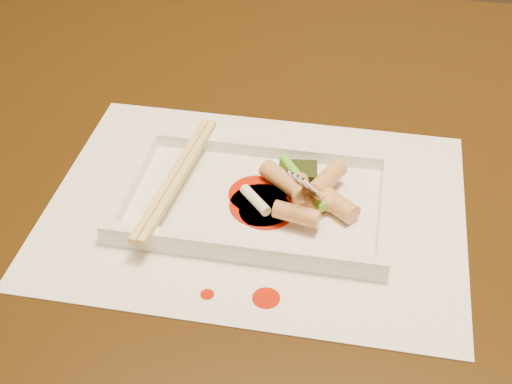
% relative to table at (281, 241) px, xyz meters
% --- Properties ---
extents(table, '(1.40, 0.90, 0.75)m').
position_rel_table_xyz_m(table, '(0.00, 0.00, 0.00)').
color(table, black).
rests_on(table, ground).
extents(placemat, '(0.40, 0.30, 0.00)m').
position_rel_table_xyz_m(placemat, '(-0.02, -0.06, 0.10)').
color(placemat, white).
rests_on(placemat, table).
extents(sauce_splatter_a, '(0.02, 0.02, 0.00)m').
position_rel_table_xyz_m(sauce_splatter_a, '(0.01, -0.18, 0.10)').
color(sauce_splatter_a, '#B61D05').
rests_on(sauce_splatter_a, placemat).
extents(sauce_splatter_b, '(0.01, 0.01, 0.00)m').
position_rel_table_xyz_m(sauce_splatter_b, '(-0.04, -0.18, 0.10)').
color(sauce_splatter_b, '#B61D05').
rests_on(sauce_splatter_b, placemat).
extents(plate_base, '(0.26, 0.16, 0.01)m').
position_rel_table_xyz_m(plate_base, '(-0.02, -0.06, 0.11)').
color(plate_base, white).
rests_on(plate_base, placemat).
extents(plate_rim_far, '(0.26, 0.01, 0.01)m').
position_rel_table_xyz_m(plate_rim_far, '(-0.02, 0.01, 0.12)').
color(plate_rim_far, white).
rests_on(plate_rim_far, plate_base).
extents(plate_rim_near, '(0.26, 0.01, 0.01)m').
position_rel_table_xyz_m(plate_rim_near, '(-0.02, -0.14, 0.12)').
color(plate_rim_near, white).
rests_on(plate_rim_near, plate_base).
extents(plate_rim_left, '(0.01, 0.14, 0.01)m').
position_rel_table_xyz_m(plate_rim_left, '(-0.14, -0.06, 0.12)').
color(plate_rim_left, white).
rests_on(plate_rim_left, plate_base).
extents(plate_rim_right, '(0.01, 0.14, 0.01)m').
position_rel_table_xyz_m(plate_rim_right, '(0.11, -0.06, 0.12)').
color(plate_rim_right, white).
rests_on(plate_rim_right, plate_base).
extents(veg_piece, '(0.04, 0.03, 0.01)m').
position_rel_table_xyz_m(veg_piece, '(0.02, -0.02, 0.12)').
color(veg_piece, black).
rests_on(veg_piece, plate_base).
extents(scallion_white, '(0.03, 0.04, 0.01)m').
position_rel_table_xyz_m(scallion_white, '(-0.02, -0.08, 0.12)').
color(scallion_white, '#EAEACC').
rests_on(scallion_white, plate_base).
extents(scallion_green, '(0.06, 0.07, 0.01)m').
position_rel_table_xyz_m(scallion_green, '(0.02, -0.04, 0.12)').
color(scallion_green, '#4AAD1B').
rests_on(scallion_green, plate_base).
extents(chopstick_a, '(0.03, 0.19, 0.01)m').
position_rel_table_xyz_m(chopstick_a, '(-0.10, -0.06, 0.13)').
color(chopstick_a, '#E3C671').
rests_on(chopstick_a, plate_rim_near).
extents(chopstick_b, '(0.03, 0.19, 0.01)m').
position_rel_table_xyz_m(chopstick_b, '(-0.09, -0.06, 0.13)').
color(chopstick_b, '#E3C671').
rests_on(chopstick_b, plate_rim_near).
extents(fork, '(0.09, 0.10, 0.14)m').
position_rel_table_xyz_m(fork, '(0.05, -0.04, 0.18)').
color(fork, silver).
rests_on(fork, plate_base).
extents(sauce_blob_0, '(0.06, 0.06, 0.00)m').
position_rel_table_xyz_m(sauce_blob_0, '(-0.01, -0.07, 0.11)').
color(sauce_blob_0, '#B61D05').
rests_on(sauce_blob_0, plate_base).
extents(sauce_blob_1, '(0.06, 0.06, 0.00)m').
position_rel_table_xyz_m(sauce_blob_1, '(-0.02, -0.05, 0.11)').
color(sauce_blob_1, '#B61D05').
rests_on(sauce_blob_1, plate_base).
extents(sauce_blob_2, '(0.05, 0.05, 0.00)m').
position_rel_table_xyz_m(sauce_blob_2, '(-0.00, -0.08, 0.11)').
color(sauce_blob_2, '#B61D05').
rests_on(sauce_blob_2, plate_base).
extents(rice_cake_0, '(0.04, 0.03, 0.02)m').
position_rel_table_xyz_m(rice_cake_0, '(0.04, -0.06, 0.12)').
color(rice_cake_0, tan).
rests_on(rice_cake_0, plate_base).
extents(rice_cake_1, '(0.03, 0.05, 0.02)m').
position_rel_table_xyz_m(rice_cake_1, '(0.03, -0.06, 0.12)').
color(rice_cake_1, tan).
rests_on(rice_cake_1, plate_base).
extents(rice_cake_2, '(0.04, 0.02, 0.02)m').
position_rel_table_xyz_m(rice_cake_2, '(0.03, -0.09, 0.13)').
color(rice_cake_2, tan).
rests_on(rice_cake_2, plate_base).
extents(rice_cake_3, '(0.05, 0.05, 0.02)m').
position_rel_table_xyz_m(rice_cake_3, '(0.06, -0.06, 0.12)').
color(rice_cake_3, tan).
rests_on(rice_cake_3, plate_base).
extents(rice_cake_4, '(0.05, 0.05, 0.02)m').
position_rel_table_xyz_m(rice_cake_4, '(0.01, -0.04, 0.12)').
color(rice_cake_4, tan).
rests_on(rice_cake_4, plate_base).
extents(rice_cake_5, '(0.04, 0.05, 0.02)m').
position_rel_table_xyz_m(rice_cake_5, '(0.05, -0.04, 0.13)').
color(rice_cake_5, tan).
rests_on(rice_cake_5, plate_base).
extents(rice_cake_6, '(0.04, 0.04, 0.02)m').
position_rel_table_xyz_m(rice_cake_6, '(0.03, -0.06, 0.12)').
color(rice_cake_6, tan).
rests_on(rice_cake_6, plate_base).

